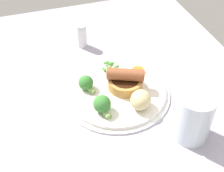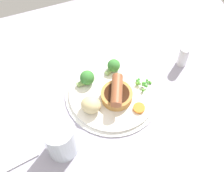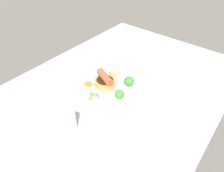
% 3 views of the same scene
% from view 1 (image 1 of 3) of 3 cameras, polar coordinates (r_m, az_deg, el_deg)
% --- Properties ---
extents(dining_table, '(1.10, 0.80, 0.03)m').
position_cam_1_polar(dining_table, '(0.78, 0.85, -4.82)').
color(dining_table, '#9E99AD').
rests_on(dining_table, ground).
extents(dinner_plate, '(0.28, 0.28, 0.01)m').
position_cam_1_polar(dinner_plate, '(0.81, 0.76, -1.06)').
color(dinner_plate, silver).
rests_on(dinner_plate, dining_table).
extents(sausage_pudding, '(0.09, 0.10, 0.06)m').
position_cam_1_polar(sausage_pudding, '(0.79, 2.46, 1.01)').
color(sausage_pudding, '#BC8442').
rests_on(sausage_pudding, dinner_plate).
extents(pea_pile, '(0.05, 0.05, 0.02)m').
position_cam_1_polar(pea_pile, '(0.86, -0.41, 3.82)').
color(pea_pile, '#579737').
rests_on(pea_pile, dinner_plate).
extents(broccoli_floret_near, '(0.05, 0.04, 0.04)m').
position_cam_1_polar(broccoli_floret_near, '(0.79, -4.74, 0.54)').
color(broccoli_floret_near, '#387A33').
rests_on(broccoli_floret_near, dinner_plate).
extents(broccoli_floret_far, '(0.06, 0.04, 0.04)m').
position_cam_1_polar(broccoli_floret_far, '(0.73, -1.78, -3.40)').
color(broccoli_floret_far, '#387A33').
rests_on(broccoli_floret_far, dinner_plate).
extents(potato_chunk_0, '(0.07, 0.07, 0.05)m').
position_cam_1_polar(potato_chunk_0, '(0.74, 5.26, -2.54)').
color(potato_chunk_0, '#CCB77F').
rests_on(potato_chunk_0, dinner_plate).
extents(carrot_slice_1, '(0.04, 0.04, 0.01)m').
position_cam_1_polar(carrot_slice_1, '(0.85, 4.79, 2.80)').
color(carrot_slice_1, orange).
rests_on(carrot_slice_1, dinner_plate).
extents(drinking_glass, '(0.08, 0.08, 0.12)m').
position_cam_1_polar(drinking_glass, '(0.69, 14.69, -5.51)').
color(drinking_glass, silver).
rests_on(drinking_glass, dining_table).
extents(salt_shaker, '(0.03, 0.03, 0.07)m').
position_cam_1_polar(salt_shaker, '(0.96, -5.54, 9.10)').
color(salt_shaker, silver).
rests_on(salt_shaker, dining_table).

